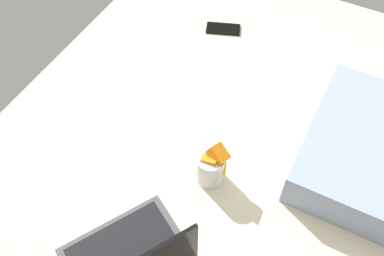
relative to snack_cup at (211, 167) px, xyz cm
name	(u,v)px	position (x,y,z in cm)	size (l,w,h in cm)	color
bed_mattress	(212,144)	(-17.68, -7.55, -15.19)	(180.00, 140.00, 18.00)	beige
snack_cup	(211,167)	(0.00, 0.00, 0.00)	(9.69, 10.36, 15.08)	silver
cell_phone	(223,29)	(-66.25, -26.13, -5.79)	(6.80, 14.00, 0.80)	black
pillow	(365,149)	(-28.06, 40.45, 0.31)	(52.00, 36.00, 13.00)	#8C9EB7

